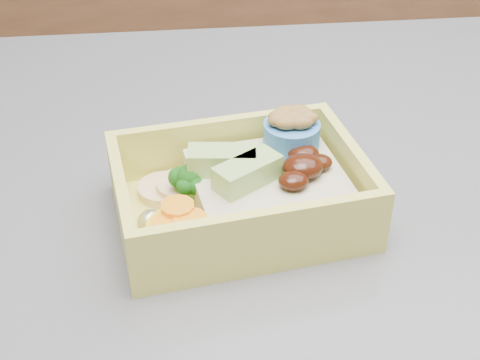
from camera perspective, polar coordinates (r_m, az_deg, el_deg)
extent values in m
cube|color=brown|center=(1.80, -7.35, 9.50)|extent=(3.20, 0.60, 0.90)
cube|color=#36373B|center=(0.47, -10.95, -10.61)|extent=(1.24, 0.84, 0.04)
cube|color=#D5D158|center=(0.49, 0.00, -2.87)|extent=(0.19, 0.15, 0.01)
cube|color=#D5D158|center=(0.53, -1.66, 3.21)|extent=(0.18, 0.03, 0.04)
cube|color=#D5D158|center=(0.43, 2.03, -4.95)|extent=(0.18, 0.03, 0.04)
cube|color=#D5D158|center=(0.50, 9.31, 0.97)|extent=(0.02, 0.11, 0.04)
cube|color=#D5D158|center=(0.47, -10.00, -2.02)|extent=(0.02, 0.11, 0.04)
cube|color=#BEB286|center=(0.49, 2.44, -0.84)|extent=(0.12, 0.11, 0.03)
ellipsoid|color=black|center=(0.48, 5.37, 1.15)|extent=(0.03, 0.03, 0.02)
ellipsoid|color=black|center=(0.49, 5.44, 2.22)|extent=(0.03, 0.02, 0.01)
ellipsoid|color=black|center=(0.47, 4.58, -0.05)|extent=(0.02, 0.02, 0.01)
ellipsoid|color=black|center=(0.49, 6.76, 1.51)|extent=(0.02, 0.02, 0.01)
cube|color=#97C265|center=(0.47, 0.65, 0.65)|extent=(0.05, 0.05, 0.02)
cube|color=#97C265|center=(0.48, -1.55, 1.70)|extent=(0.05, 0.03, 0.02)
cylinder|color=#7BB762|center=(0.49, -4.27, -1.46)|extent=(0.01, 0.01, 0.02)
sphere|color=#155112|center=(0.48, -4.36, 0.21)|extent=(0.02, 0.02, 0.02)
sphere|color=#155112|center=(0.49, -3.54, 0.42)|extent=(0.02, 0.02, 0.02)
sphere|color=#155112|center=(0.49, -5.25, 0.23)|extent=(0.02, 0.02, 0.02)
sphere|color=#155112|center=(0.48, -3.84, -0.48)|extent=(0.01, 0.01, 0.01)
sphere|color=#155112|center=(0.48, -4.67, -0.54)|extent=(0.01, 0.01, 0.01)
sphere|color=#155112|center=(0.49, -4.55, 0.51)|extent=(0.01, 0.01, 0.01)
cylinder|color=gold|center=(0.46, -5.27, -4.73)|extent=(0.04, 0.04, 0.02)
cylinder|color=orange|center=(0.45, -5.42, -3.36)|extent=(0.02, 0.02, 0.00)
cylinder|color=orange|center=(0.44, -6.14, -3.83)|extent=(0.02, 0.02, 0.00)
cylinder|color=orange|center=(0.44, -4.26, -3.42)|extent=(0.02, 0.02, 0.00)
cylinder|color=orange|center=(0.45, -5.35, -2.28)|extent=(0.02, 0.02, 0.00)
cylinder|color=tan|center=(0.51, -6.52, -0.82)|extent=(0.04, 0.04, 0.01)
cylinder|color=tan|center=(0.50, -4.91, -0.51)|extent=(0.04, 0.04, 0.01)
ellipsoid|color=white|center=(0.52, -3.28, 0.69)|extent=(0.02, 0.02, 0.02)
ellipsoid|color=white|center=(0.47, -7.58, -3.58)|extent=(0.02, 0.02, 0.02)
cylinder|color=#3879C2|center=(0.51, 4.42, 3.85)|extent=(0.04, 0.04, 0.02)
ellipsoid|color=brown|center=(0.50, 4.49, 5.29)|extent=(0.02, 0.01, 0.01)
ellipsoid|color=brown|center=(0.51, 5.30, 5.63)|extent=(0.02, 0.01, 0.01)
ellipsoid|color=brown|center=(0.50, 3.46, 5.46)|extent=(0.02, 0.01, 0.01)
ellipsoid|color=brown|center=(0.50, 5.21, 4.91)|extent=(0.02, 0.01, 0.01)
ellipsoid|color=brown|center=(0.49, 4.06, 4.88)|extent=(0.02, 0.01, 0.01)
ellipsoid|color=brown|center=(0.50, 5.66, 5.27)|extent=(0.02, 0.01, 0.01)
ellipsoid|color=brown|center=(0.51, 3.93, 5.80)|extent=(0.02, 0.01, 0.01)
ellipsoid|color=brown|center=(0.51, 4.91, 5.87)|extent=(0.02, 0.01, 0.01)
ellipsoid|color=brown|center=(0.50, 3.45, 5.10)|extent=(0.02, 0.01, 0.01)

